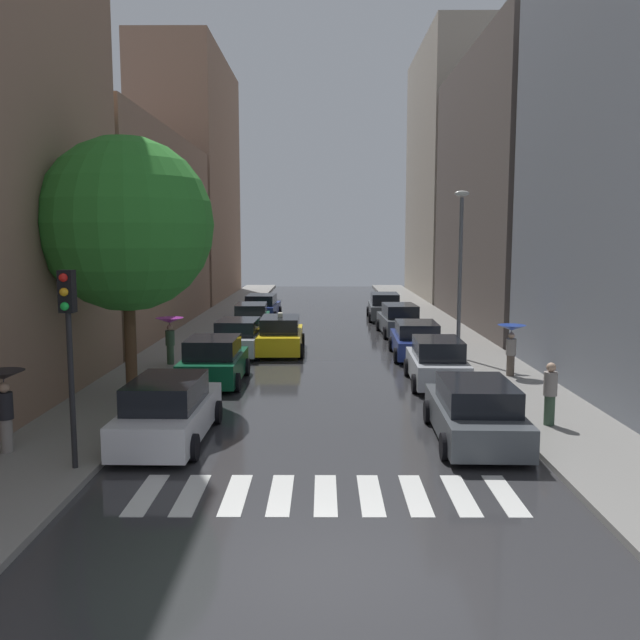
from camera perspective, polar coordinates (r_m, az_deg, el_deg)
name	(u,v)px	position (r m, az deg, el deg)	size (l,w,h in m)	color
ground_plane	(324,339)	(34.23, 0.36, -1.61)	(28.00, 72.00, 0.04)	#303033
sidewalk_left	(196,337)	(34.82, -10.40, -1.42)	(3.00, 72.00, 0.15)	gray
sidewalk_right	(452,337)	(34.83, 11.12, -1.43)	(3.00, 72.00, 0.15)	gray
crosswalk_stripes	(326,495)	(13.95, 0.47, -14.55)	(7.65, 2.20, 0.01)	silver
building_left_mid	(122,232)	(38.50, -16.37, 7.11)	(6.00, 20.20, 10.73)	#8C6B56
building_left_far	(191,181)	(57.77, -10.86, 11.50)	(6.00, 17.18, 19.45)	#8C6B56
building_right_mid	(516,191)	(40.85, 16.25, 10.40)	(6.00, 18.85, 15.43)	#564C47
building_right_far	(454,173)	(59.45, 11.25, 12.07)	(6.00, 17.16, 20.93)	#9E9384
parked_car_left_nearest	(169,411)	(17.55, -12.68, -7.54)	(2.13, 4.81, 1.64)	silver
parked_car_left_second	(214,362)	(23.99, -8.96, -3.52)	(2.18, 4.09, 1.65)	#0C4C2D
parked_car_left_third	(239,338)	(29.79, -6.88, -1.50)	(2.23, 4.47, 1.56)	#B2B7BF
parked_car_left_fourth	(252,320)	(35.91, -5.81, 0.03)	(2.15, 4.66, 1.63)	#0C4C2D
parked_car_left_fifth	(262,307)	(42.44, -4.95, 1.07)	(2.29, 4.60, 1.54)	navy
parked_car_right_nearest	(475,412)	(17.59, 12.97, -7.62)	(2.24, 4.79, 1.56)	#474C51
parked_car_right_second	(437,363)	(23.90, 9.86, -3.59)	(2.09, 4.26, 1.64)	#B2B7BF
parked_car_right_third	(416,340)	(29.20, 8.13, -1.71)	(2.21, 4.61, 1.53)	navy
parked_car_right_fourth	(399,320)	(35.67, 6.72, -0.03)	(2.19, 4.77, 1.63)	#474C51
parked_car_right_fifth	(384,307)	(42.23, 5.47, 1.10)	(2.18, 4.84, 1.65)	#474C51
taxi_midroad	(280,336)	(30.04, -3.36, -1.33)	(2.10, 4.62, 1.81)	yellow
pedestrian_foreground	(4,394)	(17.28, -25.14, -5.68)	(0.96, 0.96, 1.93)	gray
pedestrian_near_tree	(511,339)	(25.16, 15.87, -1.52)	(1.01, 1.01, 1.85)	brown
pedestrian_by_kerb	(550,392)	(19.00, 18.88, -5.82)	(0.36, 0.36, 1.69)	#38513D
pedestrian_far_side	(170,329)	(27.05, -12.58, -0.78)	(1.08, 1.08, 1.84)	#38513D
street_tree_left	(126,225)	(21.57, -16.05, 7.76)	(5.32, 5.32, 8.03)	#513823
traffic_light_left_corner	(68,325)	(15.22, -20.51, -0.40)	(0.30, 0.42, 4.30)	black
lamp_post_right	(460,262)	(28.22, 11.77, 4.80)	(0.60, 0.28, 6.84)	#595B60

